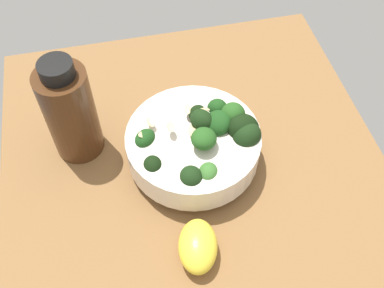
# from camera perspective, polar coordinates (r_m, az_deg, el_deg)

# --- Properties ---
(ground_plane) EXTENTS (0.57, 0.57, 0.05)m
(ground_plane) POSITION_cam_1_polar(r_m,az_deg,el_deg) (0.72, -0.02, -2.42)
(ground_plane) COLOR brown
(bowl_of_broccoli) EXTENTS (0.19, 0.20, 0.10)m
(bowl_of_broccoli) POSITION_cam_1_polar(r_m,az_deg,el_deg) (0.66, 0.55, 0.15)
(bowl_of_broccoli) COLOR silver
(bowl_of_broccoli) RESTS_ON ground_plane
(lemon_wedge) EXTENTS (0.08, 0.07, 0.04)m
(lemon_wedge) POSITION_cam_1_polar(r_m,az_deg,el_deg) (0.60, 0.73, -12.75)
(lemon_wedge) COLOR yellow
(lemon_wedge) RESTS_ON ground_plane
(bottle_tall) EXTENTS (0.07, 0.07, 0.17)m
(bottle_tall) POSITION_cam_1_polar(r_m,az_deg,el_deg) (0.67, -15.10, 3.98)
(bottle_tall) COLOR #472814
(bottle_tall) RESTS_ON ground_plane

